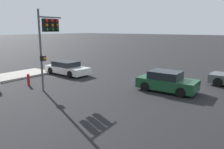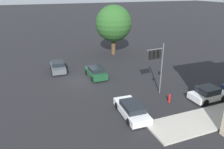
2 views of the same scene
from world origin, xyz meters
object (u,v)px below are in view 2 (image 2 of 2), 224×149
object	(u,v)px
street_tree	(114,24)
traffic_signal	(157,59)
crossing_car_1	(96,72)
crossing_car_2	(58,67)
crossing_car_0	(132,109)
fire_hydrant	(169,98)
parked_car_0	(208,94)

from	to	relation	value
street_tree	traffic_signal	size ratio (longest dim) A/B	1.50
crossing_car_1	crossing_car_2	bearing A→B (deg)	45.34
traffic_signal	crossing_car_0	world-z (taller)	traffic_signal
traffic_signal	crossing_car_0	size ratio (longest dim) A/B	1.19
crossing_car_2	fire_hydrant	size ratio (longest dim) A/B	4.46
parked_car_0	crossing_car_2	bearing A→B (deg)	131.28
parked_car_0	fire_hydrant	size ratio (longest dim) A/B	4.26
traffic_signal	fire_hydrant	world-z (taller)	traffic_signal
parked_car_0	crossing_car_1	bearing A→B (deg)	129.54
street_tree	traffic_signal	world-z (taller)	street_tree
traffic_signal	crossing_car_0	xyz separation A→B (m)	(2.97, -4.23, -3.42)
crossing_car_1	parked_car_0	xyz separation A→B (m)	(10.23, 8.93, -0.00)
crossing_car_0	crossing_car_2	distance (m)	14.74
traffic_signal	fire_hydrant	xyz separation A→B (m)	(2.19, 0.44, -3.54)
crossing_car_1	crossing_car_2	distance (m)	5.87
crossing_car_0	fire_hydrant	bearing A→B (deg)	-78.10
traffic_signal	crossing_car_1	size ratio (longest dim) A/B	1.37
parked_car_0	street_tree	bearing A→B (deg)	96.61
parked_car_0	fire_hydrant	bearing A→B (deg)	164.86
crossing_car_0	crossing_car_2	world-z (taller)	crossing_car_2
parked_car_0	traffic_signal	bearing A→B (deg)	143.21
crossing_car_0	fire_hydrant	world-z (taller)	crossing_car_0
fire_hydrant	crossing_car_2	bearing A→B (deg)	-145.34
crossing_car_2	fire_hydrant	distance (m)	16.12
fire_hydrant	crossing_car_1	bearing A→B (deg)	-152.16
street_tree	fire_hydrant	xyz separation A→B (m)	(18.36, -1.26, -4.84)
crossing_car_2	crossing_car_0	bearing A→B (deg)	20.38
crossing_car_0	crossing_car_1	world-z (taller)	crossing_car_1
traffic_signal	street_tree	bearing A→B (deg)	-10.74
traffic_signal	parked_car_0	xyz separation A→B (m)	(3.16, 4.48, -3.36)
crossing_car_2	parked_car_0	size ratio (longest dim) A/B	1.05
traffic_signal	fire_hydrant	size ratio (longest dim) A/B	6.11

